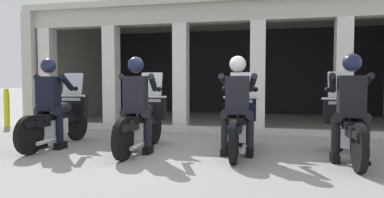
# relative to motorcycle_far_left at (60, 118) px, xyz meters

# --- Properties ---
(ground_plane) EXTENTS (80.00, 80.00, 0.00)m
(ground_plane) POSITION_rel_motorcycle_far_left_xyz_m (2.45, 2.96, -0.50)
(ground_plane) COLOR gray
(station_building) EXTENTS (10.55, 5.04, 3.20)m
(station_building) POSITION_rel_motorcycle_far_left_xyz_m (2.53, 5.25, 1.55)
(station_building) COLOR black
(station_building) RESTS_ON ground
(kerb_strip) EXTENTS (10.05, 0.24, 0.12)m
(kerb_strip) POSITION_rel_motorcycle_far_left_xyz_m (2.53, 2.24, -0.44)
(kerb_strip) COLOR #B7B5AD
(kerb_strip) RESTS_ON ground
(motorcycle_far_left) EXTENTS (0.62, 2.04, 1.35)m
(motorcycle_far_left) POSITION_rel_motorcycle_far_left_xyz_m (0.00, 0.00, 0.00)
(motorcycle_far_left) COLOR black
(motorcycle_far_left) RESTS_ON ground
(police_officer_far_left) EXTENTS (0.63, 0.61, 1.58)m
(police_officer_far_left) POSITION_rel_motorcycle_far_left_xyz_m (-0.00, -0.28, 0.44)
(police_officer_far_left) COLOR black
(police_officer_far_left) RESTS_ON ground
(motorcycle_center_left) EXTENTS (0.62, 2.04, 1.35)m
(motorcycle_center_left) POSITION_rel_motorcycle_far_left_xyz_m (1.64, -0.03, 0.00)
(motorcycle_center_left) COLOR black
(motorcycle_center_left) RESTS_ON ground
(police_officer_center_left) EXTENTS (0.63, 0.61, 1.58)m
(police_officer_center_left) POSITION_rel_motorcycle_far_left_xyz_m (1.64, -0.31, 0.44)
(police_officer_center_left) COLOR black
(police_officer_center_left) RESTS_ON ground
(motorcycle_center_right) EXTENTS (0.62, 2.04, 1.35)m
(motorcycle_center_right) POSITION_rel_motorcycle_far_left_xyz_m (3.27, 0.13, 0.00)
(motorcycle_center_right) COLOR black
(motorcycle_center_right) RESTS_ON ground
(police_officer_center_right) EXTENTS (0.63, 0.61, 1.58)m
(police_officer_center_right) POSITION_rel_motorcycle_far_left_xyz_m (3.27, -0.15, 0.44)
(police_officer_center_right) COLOR black
(police_officer_center_right) RESTS_ON ground
(motorcycle_far_right) EXTENTS (0.62, 2.04, 1.35)m
(motorcycle_far_right) POSITION_rel_motorcycle_far_left_xyz_m (4.91, 0.02, 0.00)
(motorcycle_far_right) COLOR black
(motorcycle_far_right) RESTS_ON ground
(police_officer_far_right) EXTENTS (0.63, 0.61, 1.58)m
(police_officer_far_right) POSITION_rel_motorcycle_far_left_xyz_m (4.91, -0.26, 0.44)
(police_officer_far_right) COLOR black
(police_officer_far_right) RESTS_ON ground
(bollard_kerbside) EXTENTS (0.14, 0.14, 1.01)m
(bollard_kerbside) POSITION_rel_motorcycle_far_left_xyz_m (-2.91, 2.01, -0.00)
(bollard_kerbside) COLOR yellow
(bollard_kerbside) RESTS_ON ground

